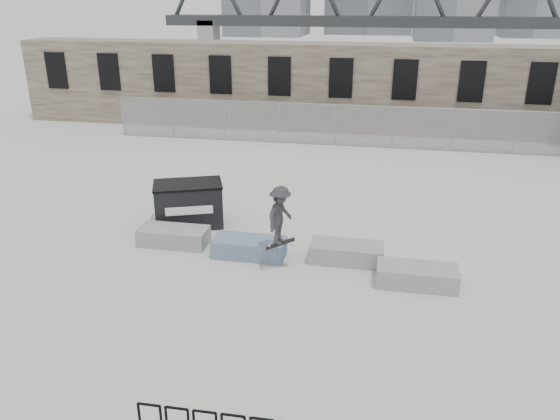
% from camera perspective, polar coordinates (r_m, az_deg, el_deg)
% --- Properties ---
extents(ground, '(120.00, 120.00, 0.00)m').
position_cam_1_polar(ground, '(15.28, 0.99, -5.05)').
color(ground, beige).
rests_on(ground, ground).
extents(stone_wall, '(36.00, 2.58, 4.50)m').
position_cam_1_polar(stone_wall, '(30.15, 6.55, 12.64)').
color(stone_wall, brown).
rests_on(stone_wall, ground).
extents(chainlink_fence, '(22.06, 0.06, 2.02)m').
position_cam_1_polar(chainlink_fence, '(26.71, 5.75, 8.87)').
color(chainlink_fence, gray).
rests_on(chainlink_fence, ground).
extents(planter_far_left, '(2.00, 0.90, 0.51)m').
position_cam_1_polar(planter_far_left, '(16.29, -11.04, -2.64)').
color(planter_far_left, '#979794').
rests_on(planter_far_left, ground).
extents(planter_center_left, '(2.00, 0.90, 0.51)m').
position_cam_1_polar(planter_center_left, '(15.32, -3.21, -3.85)').
color(planter_center_left, '#2C5185').
rests_on(planter_center_left, ground).
extents(planter_center_right, '(2.00, 0.90, 0.51)m').
position_cam_1_polar(planter_center_right, '(15.11, 6.97, -4.37)').
color(planter_center_right, '#979794').
rests_on(planter_center_right, ground).
extents(planter_offset, '(2.00, 0.90, 0.51)m').
position_cam_1_polar(planter_offset, '(14.24, 14.11, -6.62)').
color(planter_offset, '#979794').
rests_on(planter_offset, ground).
extents(dumpster, '(2.44, 1.96, 1.39)m').
position_cam_1_polar(dumpster, '(17.44, -9.51, 0.63)').
color(dumpster, black).
rests_on(dumpster, ground).
extents(truss_bridge, '(70.00, 3.00, 9.80)m').
position_cam_1_polar(truss_bridge, '(68.95, 18.30, 18.25)').
color(truss_bridge, '#2D3033').
rests_on(truss_bridge, ground).
extents(skateboarder, '(0.87, 1.14, 1.75)m').
position_cam_1_polar(skateboarder, '(14.04, 0.02, -0.56)').
color(skateboarder, '#2E2D30').
rests_on(skateboarder, ground).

